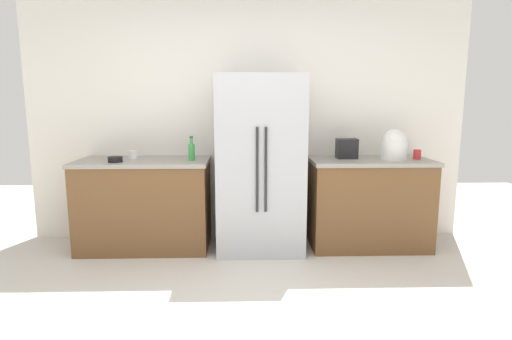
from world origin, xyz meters
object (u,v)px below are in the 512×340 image
refrigerator (260,164)px  cup_b (417,154)px  rice_cooker (394,145)px  bottle_a (192,151)px  bowl_a (115,159)px  cup_a (133,155)px  toaster (347,149)px

refrigerator → cup_b: 1.61m
rice_cooker → bottle_a: 2.04m
bottle_a → bowl_a: size_ratio=1.72×
cup_a → cup_b: bearing=-2.1°
toaster → bowl_a: bearing=-175.0°
refrigerator → cup_b: size_ratio=17.97×
toaster → rice_cooker: rice_cooker is taller
refrigerator → bottle_a: 0.70m
rice_cooker → cup_a: bearing=177.3°
rice_cooker → bottle_a: size_ratio=1.28×
bottle_a → cup_a: (-0.62, 0.13, -0.05)m
refrigerator → toaster: (0.90, 0.09, 0.15)m
bottle_a → cup_b: (2.29, 0.03, -0.04)m
toaster → rice_cooker: size_ratio=0.67×
toaster → bottle_a: (-1.58, -0.11, -0.01)m
toaster → cup_a: (-2.20, 0.02, -0.06)m
refrigerator → rice_cooker: (1.36, -0.01, 0.19)m
refrigerator → bottle_a: size_ratio=7.31×
refrigerator → rice_cooker: size_ratio=5.71×
bowl_a → rice_cooker: bearing=2.1°
toaster → bowl_a: toaster is taller
refrigerator → toaster: bearing=5.7°
cup_b → toaster: bearing=173.2°
refrigerator → toaster: 0.92m
refrigerator → rice_cooker: refrigerator is taller
toaster → cup_a: 2.20m
rice_cooker → cup_b: size_ratio=3.15×
bottle_a → rice_cooker: bearing=0.2°
cup_b → bowl_a: cup_b is taller
bottle_a → cup_a: bearing=167.9°
cup_a → bottle_a: bearing=-12.1°
cup_a → cup_b: 2.91m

